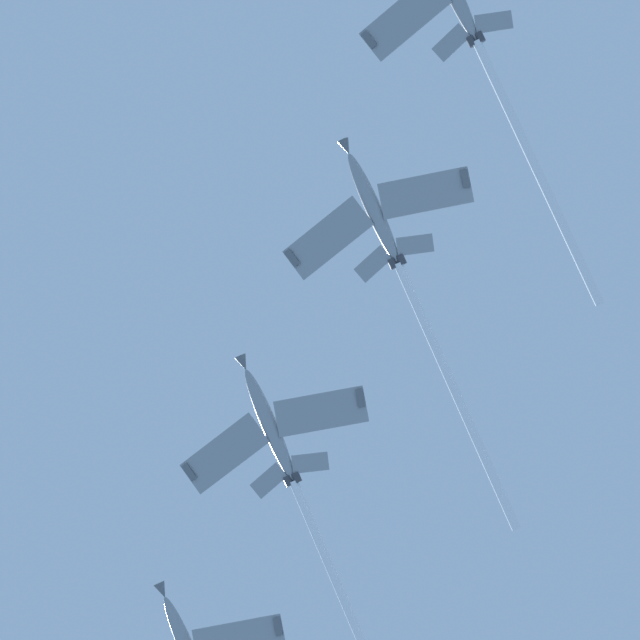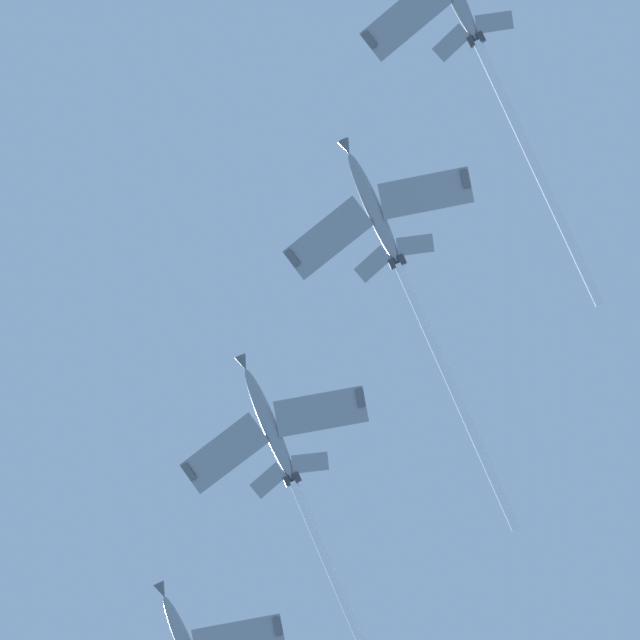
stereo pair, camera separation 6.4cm
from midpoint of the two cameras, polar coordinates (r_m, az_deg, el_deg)
The scene contains 3 objects.
jet_lead at distance 142.20m, azimuth 6.44°, elevation 10.65°, with size 19.87×38.75×16.54m.
jet_second at distance 140.55m, azimuth 3.31°, elevation 1.90°, with size 19.84×38.86×16.06m.
jet_third at distance 141.96m, azimuth -1.00°, elevation -6.56°, with size 19.81×37.67×15.28m.
Camera 1 is at (19.33, -12.48, 1.56)m, focal length 80.23 mm.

